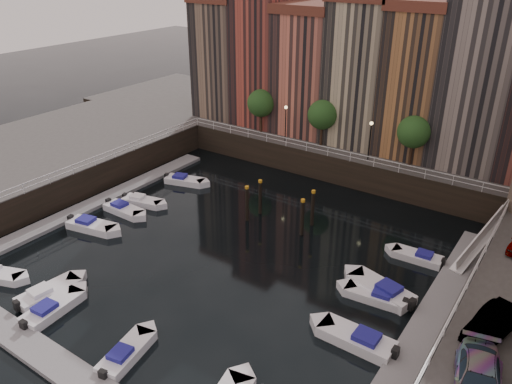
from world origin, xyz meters
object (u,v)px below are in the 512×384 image
Objects in this scene: car_b at (492,324)px; gangway at (483,236)px; car_c at (478,383)px; boat_left_2 at (123,209)px; boat_left_1 at (91,226)px; mooring_pilings at (280,207)px.

gangway is at bearing 117.92° from car_b.
car_c is (0.34, -4.90, 0.06)m from car_b.
boat_left_1 is at bearing -88.77° from boat_left_2.
gangway is at bearing 15.41° from boat_left_1.
car_c reaches higher than mooring_pilings.
car_c is (33.00, -3.05, 3.42)m from boat_left_1.
gangway is 33.32m from boat_left_1.
mooring_pilings is 24.05m from car_c.
boat_left_2 is (-29.69, -11.29, -1.57)m from gangway.
gangway is 1.52× the size of car_c.
car_c is (3.34, -18.14, 1.88)m from gangway.
boat_left_2 is at bearing -168.27° from car_b.
boat_left_2 is 32.92m from car_b.
car_b is (32.66, 1.85, 3.36)m from boat_left_1.
car_c is (19.72, -13.61, 2.15)m from mooring_pilings.
car_b is at bearing -24.20° from mooring_pilings.
car_b is at bearing 81.80° from car_c.
boat_left_1 is 32.89m from car_b.
car_b is (19.38, -8.71, 2.08)m from mooring_pilings.
boat_left_1 is 3.81m from boat_left_2.
car_b is at bearing -8.32° from boat_left_1.
gangway is at bearing 88.29° from car_c.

